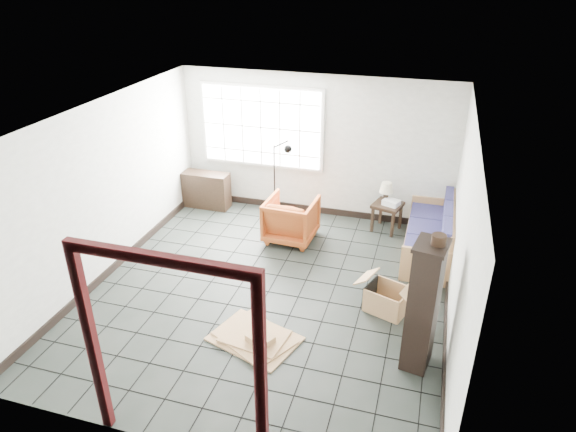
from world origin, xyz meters
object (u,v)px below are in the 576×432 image
(futon_sofa, at_px, (433,237))
(tall_shelf, at_px, (423,306))
(side_table, at_px, (387,208))
(armchair, at_px, (291,217))

(futon_sofa, xyz_separation_m, tall_shelf, (-0.06, -2.68, 0.53))
(futon_sofa, bearing_deg, side_table, 143.41)
(futon_sofa, distance_m, tall_shelf, 2.73)
(futon_sofa, distance_m, side_table, 1.02)
(futon_sofa, height_order, side_table, futon_sofa)
(armchair, height_order, tall_shelf, tall_shelf)
(side_table, bearing_deg, armchair, -152.56)
(armchair, bearing_deg, futon_sofa, -172.37)
(tall_shelf, bearing_deg, futon_sofa, 98.96)
(armchair, distance_m, tall_shelf, 3.40)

